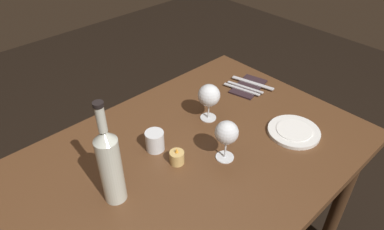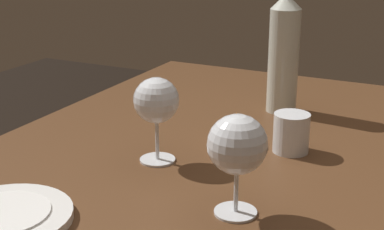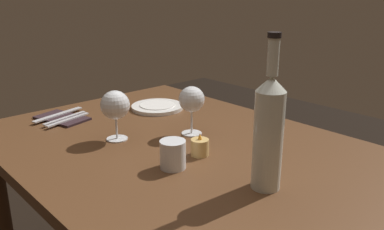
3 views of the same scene
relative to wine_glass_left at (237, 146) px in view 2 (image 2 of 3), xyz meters
name	(u,v)px [view 2 (image 2 of 3)]	position (x,y,z in m)	size (l,w,h in m)	color
dining_table	(217,200)	(-0.19, -0.11, -0.20)	(1.30, 0.90, 0.74)	#56351E
wine_glass_left	(237,146)	(0.00, 0.00, 0.00)	(0.09, 0.09, 0.16)	white
wine_glass_right	(156,102)	(-0.12, -0.21, 0.00)	(0.08, 0.08, 0.16)	white
wine_bottle	(284,50)	(-0.51, -0.09, 0.04)	(0.07, 0.07, 0.37)	silver
water_tumbler	(291,135)	(-0.28, 0.00, -0.08)	(0.07, 0.07, 0.08)	white
votive_candle	(236,133)	(-0.26, -0.11, -0.09)	(0.05, 0.05, 0.07)	#DBB266
dinner_plate	(4,217)	(0.18, -0.30, -0.10)	(0.20, 0.20, 0.02)	white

